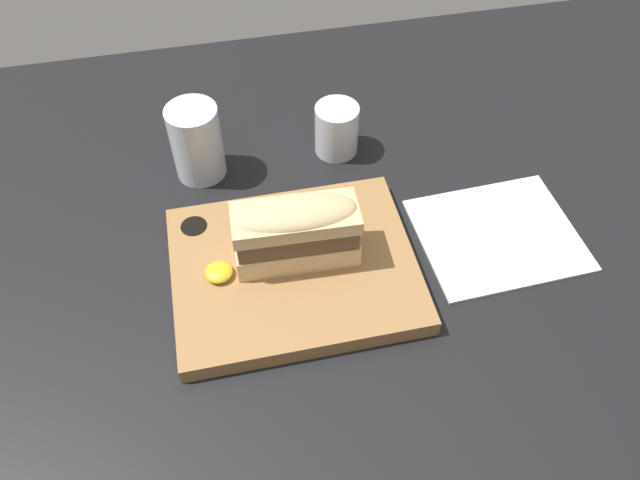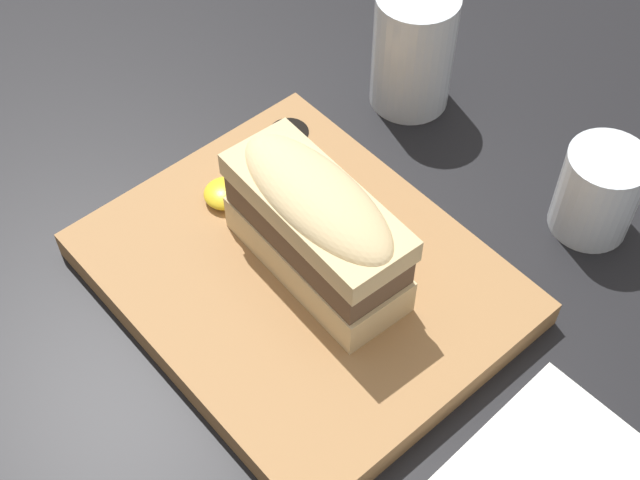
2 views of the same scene
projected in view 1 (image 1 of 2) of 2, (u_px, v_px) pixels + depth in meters
dining_table at (335, 272)px, 85.36cm from camera, size 195.12×114.42×2.00cm
serving_board at (293, 270)px, 82.72cm from camera, size 31.90×25.96×2.67cm
sandwich at (296, 229)px, 78.56cm from camera, size 16.15×7.11×9.82cm
mustard_dollop at (219, 274)px, 79.73cm from camera, size 3.59×3.59×1.43cm
water_glass at (197, 146)px, 92.56cm from camera, size 7.62×7.62×11.82cm
wine_glass at (337, 130)px, 96.68cm from camera, size 6.81×6.81×8.16cm
napkin at (497, 235)px, 88.04cm from camera, size 22.62×19.43×0.40cm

